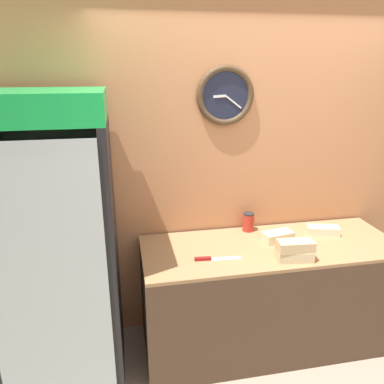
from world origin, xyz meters
The scene contains 9 objects.
wall_back centered at (0.00, 1.31, 1.36)m, with size 5.20×0.10×2.70m.
prep_counter centered at (0.00, 0.91, 0.43)m, with size 1.93×0.71×0.87m.
beverage_cooler centered at (-1.53, 0.96, 1.10)m, with size 0.79×0.71×2.01m.
sandwich_stack_bottom centered at (0.07, 0.66, 0.90)m, with size 0.26×0.14×0.07m.
sandwich_stack_middle centered at (0.07, 0.66, 0.98)m, with size 0.26×0.13×0.07m.
sandwich_flat_left centered at (0.48, 1.01, 0.90)m, with size 0.26×0.16×0.07m.
sandwich_flat_right centered at (0.07, 0.96, 0.91)m, with size 0.25×0.15×0.07m.
chefs_knife centered at (-0.49, 0.77, 0.88)m, with size 0.33×0.06×0.02m.
condiment_jar centered at (-0.09, 1.19, 0.94)m, with size 0.09×0.09×0.15m.
Camera 1 is at (-1.06, -1.46, 2.15)m, focal length 35.00 mm.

